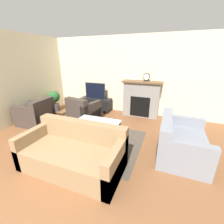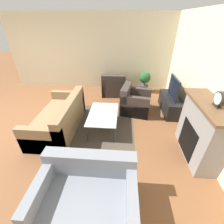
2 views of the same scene
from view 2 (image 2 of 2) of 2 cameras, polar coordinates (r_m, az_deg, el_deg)
ground_plane at (r=4.99m, az=-32.58°, el=-3.31°), size 20.00×20.00×0.00m
wall_back at (r=3.83m, az=32.75°, el=9.94°), size 8.42×0.06×2.70m
wall_left at (r=6.06m, az=-1.27°, el=21.36°), size 0.06×7.71×2.70m
area_rug at (r=4.04m, az=-5.49°, el=-5.88°), size 2.33×1.91×0.00m
fireplace at (r=3.39m, az=31.02°, el=-5.91°), size 1.32×0.48×1.23m
tv_stand at (r=4.93m, az=21.23°, el=2.81°), size 1.22×0.45×0.48m
tv at (r=4.71m, az=22.48°, el=8.54°), size 0.80×0.06×0.60m
couch_sectional at (r=4.07m, az=-19.18°, el=-2.48°), size 1.89×0.94×0.82m
couch_loveseat at (r=2.51m, az=-9.30°, el=-28.96°), size 0.93×1.38×0.82m
armchair_by_window at (r=5.73m, az=0.58°, el=9.72°), size 0.91×0.87×0.82m
armchair_accent at (r=4.60m, az=8.55°, el=3.48°), size 0.94×0.97×0.82m
coffee_table at (r=3.78m, az=-3.40°, el=-1.10°), size 1.13×0.71×0.45m
potted_plant at (r=5.99m, az=12.34°, el=11.64°), size 0.42×0.42×0.78m
mantel_clock at (r=2.97m, az=35.74°, el=3.98°), size 0.24×0.07×0.27m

